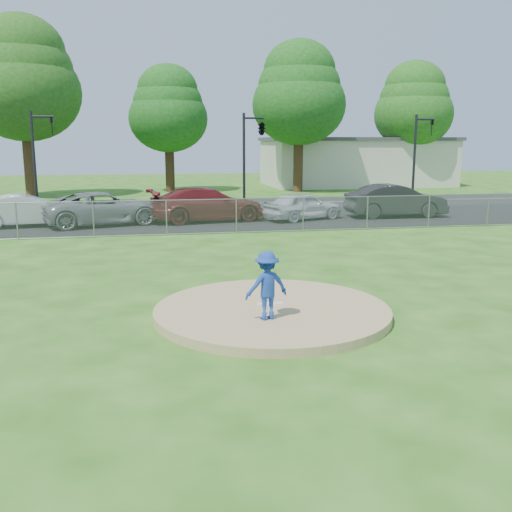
{
  "coord_description": "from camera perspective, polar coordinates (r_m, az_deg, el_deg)",
  "views": [
    {
      "loc": [
        -2.67,
        -12.29,
        3.92
      ],
      "look_at": [
        0.0,
        2.0,
        1.0
      ],
      "focal_mm": 40.0,
      "sensor_mm": 36.0,
      "label": 1
    }
  ],
  "objects": [
    {
      "name": "parked_car_charcoal",
      "position": [
        31.09,
        13.81,
        5.4
      ],
      "size": [
        5.24,
        1.92,
        1.72
      ],
      "primitive_type": "imported",
      "rotation": [
        0.0,
        0.0,
        1.55
      ],
      "color": "black",
      "rests_on": "parking_lot"
    },
    {
      "name": "chain_link_fence",
      "position": [
        24.64,
        -4.28,
        3.94
      ],
      "size": [
        40.0,
        0.06,
        1.5
      ],
      "primitive_type": "cube",
      "color": "gray",
      "rests_on": "ground"
    },
    {
      "name": "traffic_signal_center",
      "position": [
        34.93,
        0.38,
        12.49
      ],
      "size": [
        1.42,
        2.48,
        5.6
      ],
      "color": "black",
      "rests_on": "ground"
    },
    {
      "name": "parked_car_pearl",
      "position": [
        29.21,
        4.7,
        5.03
      ],
      "size": [
        4.5,
        3.17,
        1.42
      ],
      "primitive_type": "imported",
      "rotation": [
        0.0,
        0.0,
        1.97
      ],
      "color": "silver",
      "rests_on": "parking_lot"
    },
    {
      "name": "tree_center",
      "position": [
        46.39,
        -8.78,
        14.38
      ],
      "size": [
        6.16,
        6.16,
        9.84
      ],
      "color": "#321D12",
      "rests_on": "ground"
    },
    {
      "name": "tree_right",
      "position": [
        45.95,
        4.33,
        15.99
      ],
      "size": [
        7.28,
        7.28,
        11.63
      ],
      "color": "#382214",
      "rests_on": "ground"
    },
    {
      "name": "commercial_building",
      "position": [
        53.67,
        9.91,
        9.32
      ],
      "size": [
        16.4,
        9.4,
        4.3
      ],
      "color": "beige",
      "rests_on": "ground"
    },
    {
      "name": "parked_car_white",
      "position": [
        28.83,
        -21.98,
        4.23
      ],
      "size": [
        4.71,
        2.25,
        1.49
      ],
      "primitive_type": "imported",
      "rotation": [
        0.0,
        0.0,
        1.73
      ],
      "color": "silver",
      "rests_on": "parking_lot"
    },
    {
      "name": "tree_left",
      "position": [
        44.3,
        -22.29,
        16.15
      ],
      "size": [
        7.84,
        7.84,
        12.53
      ],
      "color": "#372214",
      "rests_on": "ground"
    },
    {
      "name": "pitching_rubber",
      "position": [
        13.3,
        1.43,
        -4.8
      ],
      "size": [
        0.6,
        0.15,
        0.04
      ],
      "primitive_type": "cube",
      "color": "white",
      "rests_on": "pitchers_mound"
    },
    {
      "name": "pitchers_mound",
      "position": [
        13.15,
        1.61,
        -5.54
      ],
      "size": [
        5.4,
        5.4,
        0.2
      ],
      "primitive_type": "cylinder",
      "color": "tan",
      "rests_on": "ground"
    },
    {
      "name": "ground",
      "position": [
        22.79,
        -3.7,
        1.43
      ],
      "size": [
        120.0,
        120.0,
        0.0
      ],
      "primitive_type": "plane",
      "color": "#255713",
      "rests_on": "ground"
    },
    {
      "name": "tree_far_right",
      "position": [
        52.54,
        15.5,
        14.39
      ],
      "size": [
        6.72,
        6.72,
        10.74
      ],
      "color": "#3B2715",
      "rests_on": "ground"
    },
    {
      "name": "traffic_cone",
      "position": [
        28.5,
        -18.07,
        3.7
      ],
      "size": [
        0.4,
        0.4,
        0.77
      ],
      "primitive_type": "cone",
      "color": "#F75F0D",
      "rests_on": "parking_lot"
    },
    {
      "name": "parking_lot",
      "position": [
        29.18,
        -5.25,
        3.6
      ],
      "size": [
        50.0,
        8.0,
        0.01
      ],
      "primitive_type": "cube",
      "color": "black",
      "rests_on": "ground"
    },
    {
      "name": "traffic_signal_left",
      "position": [
        34.83,
        -20.97,
        9.71
      ],
      "size": [
        1.28,
        0.2,
        5.6
      ],
      "color": "black",
      "rests_on": "ground"
    },
    {
      "name": "pitcher",
      "position": [
        12.08,
        1.08,
        -2.96
      ],
      "size": [
        1.04,
        0.74,
        1.47
      ],
      "primitive_type": "imported",
      "rotation": [
        0.0,
        0.0,
        3.36
      ],
      "color": "#1B3E99",
      "rests_on": "pitchers_mound"
    },
    {
      "name": "street",
      "position": [
        36.6,
        -6.36,
        5.15
      ],
      "size": [
        60.0,
        7.0,
        0.01
      ],
      "primitive_type": "cube",
      "color": "black",
      "rests_on": "ground"
    },
    {
      "name": "traffic_signal_right",
      "position": [
        38.24,
        15.91,
        10.1
      ],
      "size": [
        1.28,
        0.2,
        5.6
      ],
      "color": "black",
      "rests_on": "ground"
    },
    {
      "name": "parked_car_gray",
      "position": [
        28.26,
        -14.96,
        4.63
      ],
      "size": [
        6.17,
        4.16,
        1.57
      ],
      "primitive_type": "imported",
      "rotation": [
        0.0,
        0.0,
        1.87
      ],
      "color": "gray",
      "rests_on": "parking_lot"
    },
    {
      "name": "parked_car_darkred",
      "position": [
        28.64,
        -4.89,
        5.17
      ],
      "size": [
        6.1,
        3.24,
        1.68
      ],
      "primitive_type": "imported",
      "rotation": [
        0.0,
        0.0,
        1.73
      ],
      "color": "maroon",
      "rests_on": "parking_lot"
    }
  ]
}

